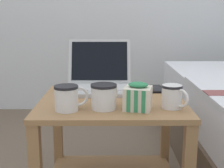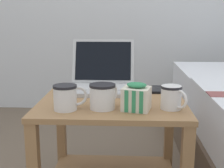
% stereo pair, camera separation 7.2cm
% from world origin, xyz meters
% --- Properties ---
extents(bedside_table, '(0.64, 0.56, 0.53)m').
position_xyz_m(bedside_table, '(0.00, 0.00, 0.34)').
color(bedside_table, '#997047').
rests_on(bedside_table, ground_plane).
extents(laptop, '(0.33, 0.33, 0.24)m').
position_xyz_m(laptop, '(-0.06, 0.20, 0.58)').
color(laptop, '#B7BABC').
rests_on(laptop, bedside_table).
extents(mug_front_left, '(0.13, 0.09, 0.10)m').
position_xyz_m(mug_front_left, '(-0.18, -0.16, 0.59)').
color(mug_front_left, white).
rests_on(mug_front_left, bedside_table).
extents(mug_front_right, '(0.11, 0.13, 0.10)m').
position_xyz_m(mug_front_right, '(-0.03, -0.14, 0.59)').
color(mug_front_right, white).
rests_on(mug_front_right, bedside_table).
extents(mug_mid_center, '(0.10, 0.11, 0.09)m').
position_xyz_m(mug_mid_center, '(0.24, -0.13, 0.59)').
color(mug_mid_center, white).
rests_on(mug_mid_center, bedside_table).
extents(snack_bag, '(0.12, 0.12, 0.11)m').
position_xyz_m(snack_bag, '(0.10, -0.15, 0.58)').
color(snack_bag, silver).
rests_on(snack_bag, bedside_table).
extents(cell_phone, '(0.08, 0.15, 0.01)m').
position_xyz_m(cell_phone, '(0.22, 0.19, 0.54)').
color(cell_phone, black).
rests_on(cell_phone, bedside_table).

